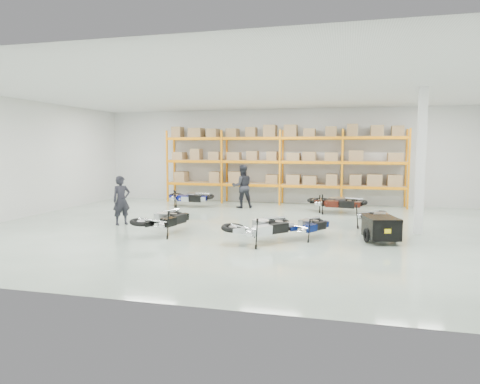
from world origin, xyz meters
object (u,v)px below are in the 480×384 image
(person_back, at_px, (242,186))
(moto_silver_left, at_px, (262,223))
(moto_back_a, at_px, (190,194))
(moto_touring_right, at_px, (377,214))
(person_left, at_px, (121,200))
(moto_blue_centre, at_px, (307,222))
(trailer, at_px, (381,228))
(moto_back_d, at_px, (339,200))
(moto_black_far_left, at_px, (164,215))
(moto_back_b, at_px, (190,195))
(moto_back_c, at_px, (332,199))

(person_back, bearing_deg, moto_silver_left, 82.48)
(moto_silver_left, relative_size, moto_back_a, 1.04)
(moto_touring_right, xyz_separation_m, person_left, (-8.55, -0.81, 0.28))
(person_left, bearing_deg, person_back, 8.97)
(moto_blue_centre, height_order, moto_touring_right, moto_touring_right)
(moto_silver_left, distance_m, moto_touring_right, 4.10)
(moto_silver_left, bearing_deg, trailer, -121.26)
(moto_back_a, distance_m, moto_back_d, 6.62)
(moto_touring_right, bearing_deg, person_back, 130.04)
(moto_touring_right, bearing_deg, moto_silver_left, -154.70)
(moto_blue_centre, xyz_separation_m, moto_black_far_left, (-4.33, -0.51, 0.11))
(moto_back_b, height_order, moto_back_c, moto_back_c)
(moto_touring_right, height_order, trailer, moto_touring_right)
(moto_silver_left, relative_size, moto_back_c, 1.11)
(moto_black_far_left, bearing_deg, trailer, -163.51)
(moto_blue_centre, relative_size, person_left, 0.93)
(moto_touring_right, relative_size, person_back, 0.97)
(trailer, distance_m, person_left, 8.59)
(moto_black_far_left, relative_size, moto_back_d, 1.03)
(moto_blue_centre, distance_m, moto_back_a, 7.99)
(moto_touring_right, distance_m, moto_back_d, 3.76)
(trailer, xyz_separation_m, moto_back_c, (-1.56, 5.60, 0.11))
(person_left, bearing_deg, moto_blue_centre, -55.76)
(person_left, bearing_deg, moto_touring_right, -44.30)
(moto_back_a, bearing_deg, person_back, -84.22)
(moto_black_far_left, bearing_deg, moto_touring_right, -149.79)
(moto_back_a, height_order, moto_back_d, moto_back_d)
(trailer, distance_m, moto_back_a, 9.67)
(moto_blue_centre, height_order, trailer, moto_blue_centre)
(moto_black_far_left, xyz_separation_m, moto_back_b, (-1.39, 5.97, -0.07))
(moto_silver_left, relative_size, moto_back_d, 1.01)
(moto_back_a, bearing_deg, moto_silver_left, -144.46)
(person_left, bearing_deg, moto_silver_left, -67.35)
(trailer, bearing_deg, moto_back_b, 129.80)
(moto_touring_right, height_order, moto_back_b, moto_touring_right)
(person_left, bearing_deg, moto_back_d, -18.84)
(moto_black_far_left, height_order, person_left, person_left)
(person_left, bearing_deg, moto_back_c, -15.16)
(moto_back_b, relative_size, moto_back_c, 1.00)
(moto_back_a, relative_size, moto_back_c, 1.07)
(moto_back_b, bearing_deg, moto_back_c, -84.43)
(moto_silver_left, distance_m, trailer, 3.38)
(moto_back_c, bearing_deg, trailer, -167.61)
(person_back, bearing_deg, trailer, 107.43)
(trailer, distance_m, moto_back_b, 9.60)
(moto_black_far_left, relative_size, moto_back_b, 1.12)
(moto_touring_right, distance_m, person_left, 8.59)
(moto_back_a, bearing_deg, moto_black_far_left, -166.21)
(moto_silver_left, relative_size, moto_back_b, 1.11)
(moto_black_far_left, distance_m, moto_back_b, 6.14)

